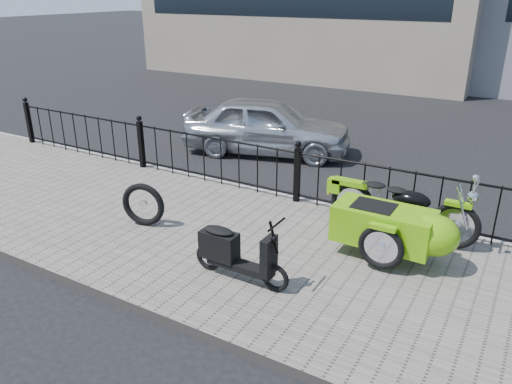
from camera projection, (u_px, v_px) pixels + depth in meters
The scene contains 8 objects.
ground at pixel (259, 237), 7.63m from camera, with size 120.00×120.00×0.00m, color black.
sidewalk at pixel (241, 247), 7.21m from camera, with size 30.00×3.80×0.12m, color #655D55.
curb at pixel (300, 201), 8.76m from camera, with size 30.00×0.10×0.12m, color gray.
iron_fence at pixel (297, 175), 8.44m from camera, with size 14.11×0.11×1.08m.
motorcycle_sidecar at pixel (399, 224), 6.69m from camera, with size 2.28×1.48×0.98m.
scooter at pixel (234, 253), 6.21m from camera, with size 1.35×0.39×0.92m.
spare_tire at pixel (143, 205), 7.61m from camera, with size 0.69×0.69×0.10m, color black.
sedan_car at pixel (267, 126), 11.28m from camera, with size 1.51×3.76×1.28m, color silver.
Camera 1 is at (3.40, -5.88, 3.53)m, focal length 35.00 mm.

